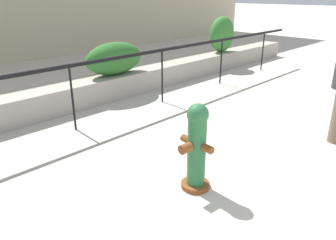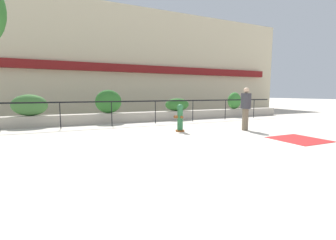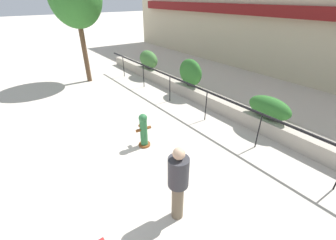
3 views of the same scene
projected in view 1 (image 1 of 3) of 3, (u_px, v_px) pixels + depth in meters
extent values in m
cube|color=#ADA393|center=(44.00, 102.00, 6.32)|extent=(18.00, 0.70, 0.50)
cube|color=black|center=(69.00, 66.00, 5.30)|extent=(15.00, 0.05, 0.06)
cylinder|color=black|center=(72.00, 98.00, 5.50)|extent=(0.04, 0.04, 1.15)
cylinder|color=black|center=(162.00, 76.00, 6.93)|extent=(0.04, 0.04, 1.15)
cylinder|color=black|center=(221.00, 62.00, 8.37)|extent=(0.04, 0.04, 1.15)
cylinder|color=black|center=(263.00, 51.00, 9.81)|extent=(0.04, 0.04, 1.15)
ellipsoid|color=#2D6B28|center=(114.00, 58.00, 7.27)|extent=(1.46, 0.63, 0.71)
ellipsoid|color=#387F33|center=(222.00, 34.00, 9.96)|extent=(0.97, 0.57, 1.06)
cylinder|color=brown|center=(195.00, 185.00, 4.02)|extent=(0.38, 0.38, 0.06)
cylinder|color=#286638|center=(197.00, 152.00, 3.85)|extent=(0.24, 0.24, 0.85)
sphere|color=#286638|center=(198.00, 114.00, 3.68)|extent=(0.25, 0.25, 0.25)
cylinder|color=brown|center=(186.00, 148.00, 3.70)|extent=(0.15, 0.13, 0.11)
cylinder|color=brown|center=(186.00, 139.00, 3.94)|extent=(0.10, 0.13, 0.09)
cylinder|color=brown|center=(208.00, 149.00, 3.69)|extent=(0.10, 0.13, 0.09)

